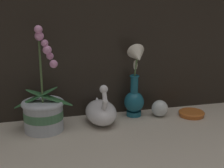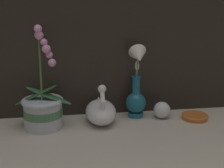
{
  "view_description": "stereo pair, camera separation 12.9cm",
  "coord_description": "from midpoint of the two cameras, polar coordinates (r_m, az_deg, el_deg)",
  "views": [
    {
      "loc": [
        -0.35,
        -1.1,
        0.51
      ],
      "look_at": [
        -0.04,
        0.11,
        0.17
      ],
      "focal_mm": 50.0,
      "sensor_mm": 36.0,
      "label": 1
    },
    {
      "loc": [
        -0.22,
        -1.13,
        0.51
      ],
      "look_at": [
        -0.04,
        0.11,
        0.17
      ],
      "focal_mm": 50.0,
      "sensor_mm": 36.0,
      "label": 2
    }
  ],
  "objects": [
    {
      "name": "glass_sphere",
      "position": [
        1.4,
        11.74,
        -4.73
      ],
      "size": [
        0.07,
        0.07,
        0.07
      ],
      "color": "silver",
      "rests_on": "ground_plane"
    },
    {
      "name": "blue_vase",
      "position": [
        1.36,
        7.23,
        -1.05
      ],
      "size": [
        0.09,
        0.13,
        0.33
      ],
      "color": "#195B75",
      "rests_on": "ground_plane"
    },
    {
      "name": "swan_figurine",
      "position": [
        1.32,
        0.7,
        -4.94
      ],
      "size": [
        0.13,
        0.21,
        0.18
      ],
      "color": "white",
      "rests_on": "ground_plane"
    },
    {
      "name": "orchid_potted_plant",
      "position": [
        1.28,
        -9.68,
        -4.43
      ],
      "size": [
        0.24,
        0.17,
        0.42
      ],
      "color": "#B2BCCC",
      "rests_on": "ground_plane"
    },
    {
      "name": "ground_plane",
      "position": [
        1.26,
        5.45,
        -8.64
      ],
      "size": [
        2.8,
        2.8,
        0.0
      ],
      "primitive_type": "plane",
      "color": "#BCB2A3"
    },
    {
      "name": "amber_dish",
      "position": [
        1.43,
        17.44,
        -5.7
      ],
      "size": [
        0.12,
        0.12,
        0.02
      ],
      "color": "#C66628",
      "rests_on": "ground_plane"
    }
  ]
}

